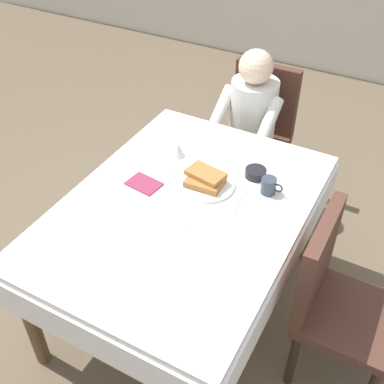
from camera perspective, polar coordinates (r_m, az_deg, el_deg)
name	(u,v)px	position (r m, az deg, el deg)	size (l,w,h in m)	color
ground_plane	(185,301)	(2.85, -0.83, -12.85)	(14.00, 14.00, 0.00)	brown
dining_table_main	(184,219)	(2.37, -0.98, -3.26)	(1.12, 1.52, 0.74)	white
chair_diner	(258,125)	(3.32, 7.84, 7.85)	(0.44, 0.45, 0.93)	#4C2D23
diner_person	(250,118)	(3.13, 6.97, 8.70)	(0.40, 0.43, 1.12)	silver
chair_right_side	(333,294)	(2.30, 16.43, -11.61)	(0.45, 0.44, 0.93)	#4C2D23
plate_breakfast	(207,185)	(2.42, 1.81, 0.90)	(0.28, 0.28, 0.02)	white
breakfast_stack	(205,179)	(2.40, 1.59, 1.61)	(0.21, 0.17, 0.06)	#A36B33
cup_coffee	(269,186)	(2.39, 9.15, 0.73)	(0.11, 0.08, 0.08)	#333D4C
bowl_butter	(256,173)	(2.49, 7.58, 2.27)	(0.11, 0.11, 0.04)	black
syrup_pitcher	(178,150)	(2.61, -1.68, 4.99)	(0.08, 0.08, 0.07)	silver
fork_left_of_plate	(173,176)	(2.48, -2.31, 1.86)	(0.18, 0.01, 0.01)	silver
knife_right_of_plate	(240,199)	(2.35, 5.71, -0.87)	(0.20, 0.01, 0.01)	silver
spoon_near_edge	(174,219)	(2.23, -2.21, -3.28)	(0.15, 0.01, 0.01)	silver
napkin_folded	(144,184)	(2.44, -5.74, 0.99)	(0.17, 0.12, 0.01)	#8C2D4C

